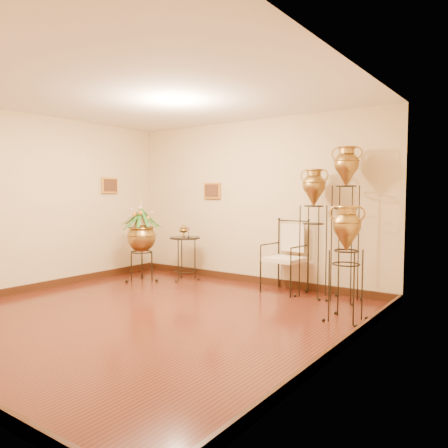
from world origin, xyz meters
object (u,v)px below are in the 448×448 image
Objects in this scene: armchair at (284,256)px; amphora_mid at (313,232)px; amphora_tall at (345,222)px; planter_urn at (141,234)px; side_table at (185,257)px.

amphora_mid is at bearing 5.17° from armchair.
armchair is (-0.97, -0.00, -0.57)m from amphora_tall.
amphora_tall is at bearing 10.65° from planter_urn.
side_table is at bearing -175.92° from amphora_mid.
amphora_mid is at bearing 12.35° from planter_urn.
planter_urn is 0.88m from side_table.
amphora_mid is 1.71× the size of armchair.
amphora_tall is at bearing 0.00° from amphora_mid.
amphora_tall reaches higher than amphora_mid.
amphora_mid is (-0.49, -0.00, -0.16)m from amphora_tall.
amphora_tall is 2.28× the size of side_table.
amphora_tall is at bearing 3.38° from side_table.
amphora_tall is 1.97× the size of armchair.
armchair is at bearing 5.10° from side_table.
amphora_mid reaches higher than side_table.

